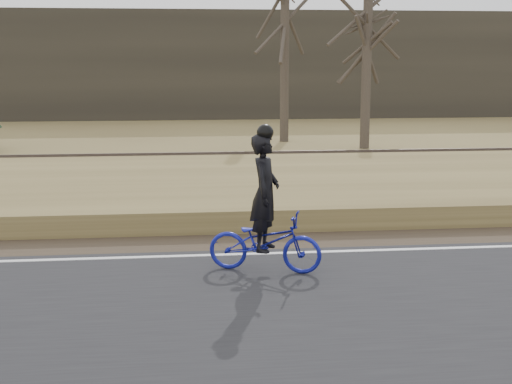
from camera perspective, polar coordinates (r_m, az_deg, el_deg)
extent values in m
cube|color=slate|center=(20.33, -17.54, 1.18)|extent=(120.00, 3.00, 0.45)
cube|color=black|center=(20.29, -17.59, 2.00)|extent=(120.00, 2.40, 0.14)
cube|color=brown|center=(19.57, -18.01, 2.10)|extent=(120.00, 0.07, 0.15)
cube|color=brown|center=(20.97, -17.23, 2.69)|extent=(120.00, 0.07, 0.15)
cube|color=#383328|center=(41.87, -11.90, 9.92)|extent=(120.00, 4.00, 6.00)
imported|color=navy|center=(11.32, 0.72, -4.02)|extent=(1.92, 1.18, 0.95)
imported|color=black|center=(11.15, 0.72, -0.05)|extent=(0.63, 0.78, 1.85)
sphere|color=black|center=(11.01, 0.74, 4.78)|extent=(0.26, 0.26, 0.26)
cylinder|color=#483F34|center=(29.40, 2.32, 13.00)|extent=(0.36, 0.36, 9.19)
cylinder|color=#483F34|center=(27.39, 8.86, 10.83)|extent=(0.36, 0.36, 7.07)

